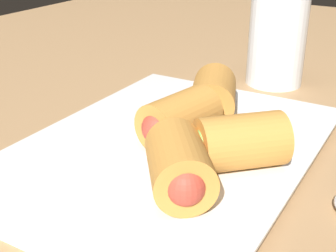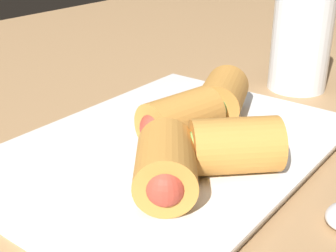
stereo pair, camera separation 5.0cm
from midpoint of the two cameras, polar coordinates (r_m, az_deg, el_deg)
table_surface at (r=45.23cm, az=5.05°, el=-5.39°), size 180.00×140.00×2.00cm
serving_plate at (r=44.65cm, az=3.21°, el=-3.17°), size 35.04×25.38×1.50cm
roll_front_left at (r=39.44cm, az=11.21°, el=-2.49°), size 8.55×8.60×4.75cm
roll_front_right at (r=43.65cm, az=4.42°, el=0.65°), size 8.55×6.08×4.75cm
roll_back_left at (r=35.52cm, az=3.76°, el=-5.23°), size 8.75×8.26×4.75cm
roll_back_right at (r=49.56cm, az=9.42°, el=3.35°), size 8.63×7.18×4.75cm
drinking_glass at (r=64.61cm, az=17.79°, el=10.04°), size 7.64×7.64×13.26cm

